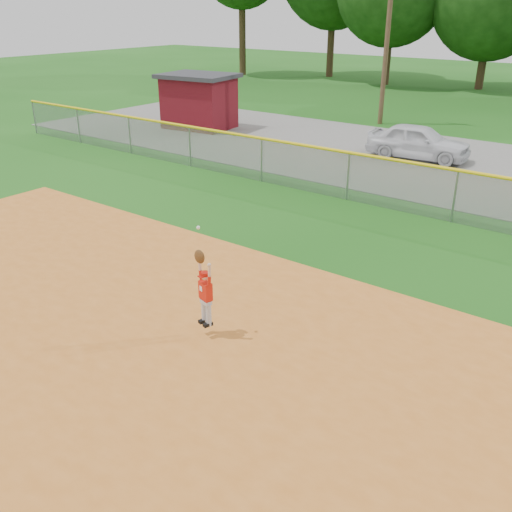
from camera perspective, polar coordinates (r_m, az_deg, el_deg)
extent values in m
plane|color=#1A5413|center=(9.10, -3.36, -14.50)|extent=(120.00, 120.00, 0.00)
cube|color=slate|center=(22.59, 24.04, 7.41)|extent=(44.00, 10.00, 0.03)
imported|color=silver|center=(23.62, 15.93, 10.95)|extent=(4.11, 2.00, 1.35)
cube|color=#550C13|center=(28.84, -5.71, 14.94)|extent=(3.34, 2.68, 2.40)
cube|color=#333338|center=(28.67, -5.82, 17.50)|extent=(3.77, 3.11, 0.19)
cube|color=gray|center=(16.80, 19.25, 5.61)|extent=(40.00, 0.03, 1.50)
cylinder|color=yellow|center=(16.60, 19.60, 8.07)|extent=(40.00, 0.10, 0.10)
cylinder|color=gray|center=(29.50, -21.29, 12.80)|extent=(0.06, 0.06, 1.50)
cylinder|color=gray|center=(26.77, -17.32, 12.34)|extent=(0.06, 0.06, 1.50)
cylinder|color=gray|center=(24.19, -12.50, 11.70)|extent=(0.06, 0.06, 1.50)
cylinder|color=gray|center=(21.82, -6.61, 10.80)|extent=(0.06, 0.06, 1.50)
cylinder|color=gray|center=(19.73, 0.57, 9.55)|extent=(0.06, 0.06, 1.50)
cylinder|color=gray|center=(18.02, 9.19, 7.84)|extent=(0.06, 0.06, 1.50)
cylinder|color=gray|center=(16.80, 19.25, 5.61)|extent=(0.06, 0.06, 1.50)
cylinder|color=#4C3823|center=(30.19, 13.06, 21.19)|extent=(0.24, 0.24, 9.00)
cylinder|color=#422D1C|center=(51.56, -1.37, 20.91)|extent=(0.56, 0.56, 5.87)
cylinder|color=#422D1C|center=(50.63, 7.51, 20.80)|extent=(0.56, 0.56, 6.10)
cylinder|color=#422D1C|center=(46.26, 13.00, 19.11)|extent=(0.56, 0.56, 4.43)
cylinder|color=#422D1C|center=(45.52, 21.74, 17.82)|extent=(0.56, 0.56, 4.11)
cylinder|color=silver|center=(10.52, -5.21, -5.55)|extent=(0.12, 0.12, 0.44)
cylinder|color=silver|center=(10.41, -4.75, -5.89)|extent=(0.12, 0.12, 0.44)
cube|color=black|center=(10.61, -5.30, -6.48)|extent=(0.13, 0.19, 0.06)
cube|color=black|center=(10.49, -4.84, -6.83)|extent=(0.13, 0.19, 0.06)
cube|color=silver|center=(10.35, -5.03, -4.54)|extent=(0.25, 0.18, 0.09)
cube|color=maroon|center=(10.32, -5.04, -4.28)|extent=(0.26, 0.19, 0.04)
cube|color=red|center=(10.24, -5.07, -3.45)|extent=(0.29, 0.21, 0.33)
cube|color=white|center=(10.22, -5.54, -3.28)|extent=(0.08, 0.03, 0.10)
sphere|color=beige|center=(10.12, -5.13, -2.02)|extent=(0.19, 0.19, 0.15)
cylinder|color=#B2140A|center=(10.10, -5.14, -1.79)|extent=(0.19, 0.19, 0.07)
cube|color=#B2140A|center=(10.07, -5.52, -2.07)|extent=(0.13, 0.12, 0.01)
cylinder|color=red|center=(10.24, -5.54, -1.90)|extent=(0.10, 0.08, 0.18)
cylinder|color=beige|center=(10.17, -5.64, -0.92)|extent=(0.08, 0.07, 0.20)
ellipsoid|color=#4C2D14|center=(10.10, -5.67, -0.07)|extent=(0.25, 0.16, 0.26)
sphere|color=white|center=(9.89, -5.80, 2.84)|extent=(0.08, 0.08, 0.07)
cylinder|color=red|center=(10.02, -4.70, -2.46)|extent=(0.10, 0.08, 0.18)
cylinder|color=beige|center=(9.93, -4.68, -1.54)|extent=(0.08, 0.07, 0.20)
sphere|color=beige|center=(9.88, -4.70, -0.90)|extent=(0.09, 0.09, 0.07)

